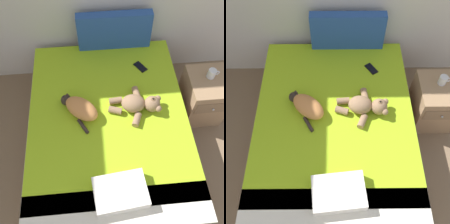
% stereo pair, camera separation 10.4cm
% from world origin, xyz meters
% --- Properties ---
extents(bed, '(1.52, 1.97, 0.51)m').
position_xyz_m(bed, '(1.89, 3.25, 0.25)').
color(bed, '#9E7A56').
rests_on(bed, ground_plane).
extents(patterned_cushion, '(0.77, 0.10, 0.41)m').
position_xyz_m(patterned_cushion, '(2.03, 4.17, 0.71)').
color(patterned_cushion, '#264C99').
rests_on(patterned_cushion, bed).
extents(cat, '(0.38, 0.41, 0.15)m').
position_xyz_m(cat, '(1.64, 3.32, 0.58)').
color(cat, '#D18447').
rests_on(cat, bed).
extents(teddy_bear, '(0.50, 0.43, 0.16)m').
position_xyz_m(teddy_bear, '(2.17, 3.32, 0.57)').
color(teddy_bear, '#937051').
rests_on(teddy_bear, bed).
extents(cell_phone, '(0.14, 0.16, 0.01)m').
position_xyz_m(cell_phone, '(2.27, 3.82, 0.51)').
color(cell_phone, black).
rests_on(cell_phone, bed).
extents(throw_pillow, '(0.43, 0.32, 0.11)m').
position_xyz_m(throw_pillow, '(1.92, 2.54, 0.56)').
color(throw_pillow, white).
rests_on(throw_pillow, bed).
extents(nightstand, '(0.41, 0.49, 0.54)m').
position_xyz_m(nightstand, '(2.94, 3.56, 0.27)').
color(nightstand, '#9E7A56').
rests_on(nightstand, ground_plane).
extents(mug, '(0.12, 0.08, 0.09)m').
position_xyz_m(mug, '(2.94, 3.61, 0.59)').
color(mug, silver).
rests_on(mug, nightstand).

